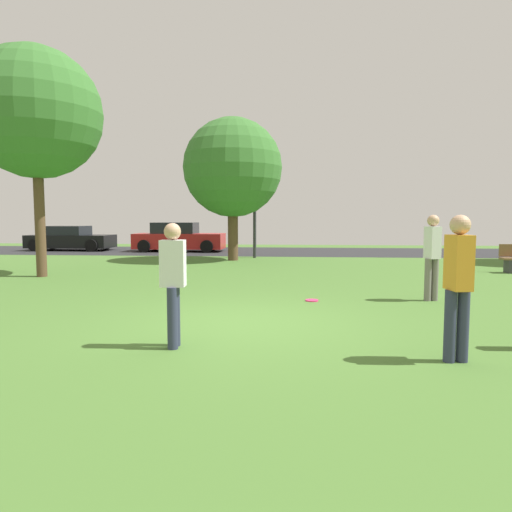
{
  "coord_description": "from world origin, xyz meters",
  "views": [
    {
      "loc": [
        0.82,
        -7.39,
        1.73
      ],
      "look_at": [
        0.0,
        2.23,
        0.92
      ],
      "focal_mm": 31.8,
      "sensor_mm": 36.0,
      "label": 1
    }
  ],
  "objects": [
    {
      "name": "ground_plane",
      "position": [
        0.0,
        0.0,
        0.0
      ],
      "size": [
        44.0,
        44.0,
        0.0
      ],
      "primitive_type": "plane",
      "color": "#47702D"
    },
    {
      "name": "road_strip",
      "position": [
        0.0,
        16.0,
        0.0
      ],
      "size": [
        44.0,
        6.4,
        0.01
      ],
      "primitive_type": "cube",
      "color": "#28282B",
      "rests_on": "ground_plane"
    },
    {
      "name": "birch_tree_lone",
      "position": [
        -6.64,
        5.36,
        4.73
      ],
      "size": [
        3.75,
        3.75,
        6.63
      ],
      "color": "brown",
      "rests_on": "ground_plane"
    },
    {
      "name": "oak_tree_right",
      "position": [
        -1.69,
        10.99,
        3.74
      ],
      "size": [
        3.99,
        3.99,
        5.76
      ],
      "color": "brown",
      "rests_on": "ground_plane"
    },
    {
      "name": "person_catcher",
      "position": [
        -0.79,
        -1.54,
        0.92
      ],
      "size": [
        0.33,
        0.3,
        1.67
      ],
      "rotation": [
        0.0,
        0.0,
        0.06
      ],
      "color": "#2D334C",
      "rests_on": "ground_plane"
    },
    {
      "name": "person_bystander",
      "position": [
        2.77,
        -1.86,
        0.99
      ],
      "size": [
        0.3,
        0.35,
        1.77
      ],
      "rotation": [
        0.0,
        0.0,
        1.72
      ],
      "color": "#2D334C",
      "rests_on": "ground_plane"
    },
    {
      "name": "person_walking",
      "position": [
        3.68,
        2.29,
        1.01
      ],
      "size": [
        0.3,
        0.37,
        1.8
      ],
      "rotation": [
        0.0,
        0.0,
        1.83
      ],
      "color": "slate",
      "rests_on": "ground_plane"
    },
    {
      "name": "frisbee_disc",
      "position": [
        1.19,
        2.04,
        0.01
      ],
      "size": [
        0.27,
        0.27,
        0.03
      ],
      "primitive_type": "cylinder",
      "color": "#EA2D6B",
      "rests_on": "ground_plane"
    },
    {
      "name": "parked_car_black",
      "position": [
        -11.16,
        15.92,
        0.61
      ],
      "size": [
        4.37,
        2.0,
        1.31
      ],
      "color": "black",
      "rests_on": "ground_plane"
    },
    {
      "name": "parked_car_red",
      "position": [
        -5.17,
        15.67,
        0.68
      ],
      "size": [
        4.57,
        2.01,
        1.5
      ],
      "color": "#B21E1E",
      "rests_on": "ground_plane"
    },
    {
      "name": "street_lamp_post",
      "position": [
        -0.91,
        12.2,
        2.25
      ],
      "size": [
        0.14,
        0.14,
        4.5
      ],
      "primitive_type": "cylinder",
      "color": "#2D2D33",
      "rests_on": "ground_plane"
    }
  ]
}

